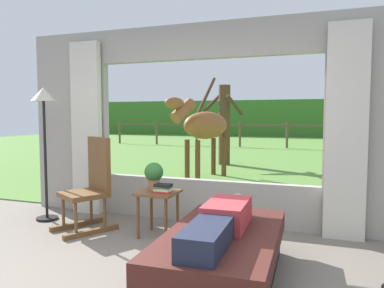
% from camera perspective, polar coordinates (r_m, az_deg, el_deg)
% --- Properties ---
extents(back_wall_with_window, '(5.20, 0.12, 2.55)m').
position_cam_1_polar(back_wall_with_window, '(4.78, 1.86, 2.78)').
color(back_wall_with_window, '#9E998E').
rests_on(back_wall_with_window, ground_plane).
extents(curtain_panel_left, '(0.44, 0.10, 2.40)m').
position_cam_1_polar(curtain_panel_left, '(5.42, -15.89, 2.29)').
color(curtain_panel_left, beige).
rests_on(curtain_panel_left, ground_plane).
extents(curtain_panel_right, '(0.44, 0.10, 2.40)m').
position_cam_1_polar(curtain_panel_right, '(4.42, 22.62, 1.67)').
color(curtain_panel_right, beige).
rests_on(curtain_panel_right, ground_plane).
extents(outdoor_pasture_lawn, '(36.00, 21.68, 0.02)m').
position_cam_1_polar(outdoor_pasture_lawn, '(15.58, 14.19, -0.79)').
color(outdoor_pasture_lawn, '#568438').
rests_on(outdoor_pasture_lawn, ground_plane).
extents(distant_hill_ridge, '(36.00, 2.00, 2.40)m').
position_cam_1_polar(distant_hill_ridge, '(25.33, 16.38, 3.81)').
color(distant_hill_ridge, '#396E28').
rests_on(distant_hill_ridge, ground_plane).
extents(recliner_sofa, '(0.96, 1.73, 0.42)m').
position_cam_1_polar(recliner_sofa, '(3.26, 4.71, -16.60)').
color(recliner_sofa, black).
rests_on(recliner_sofa, ground_plane).
extents(reclining_person, '(0.36, 1.43, 0.22)m').
position_cam_1_polar(reclining_person, '(3.11, 4.50, -11.70)').
color(reclining_person, '#B23338').
rests_on(reclining_person, recliner_sofa).
extents(rocking_chair, '(0.74, 0.82, 1.12)m').
position_cam_1_polar(rocking_chair, '(4.68, -15.22, -6.07)').
color(rocking_chair, brown).
rests_on(rocking_chair, ground_plane).
extents(side_table, '(0.44, 0.44, 0.52)m').
position_cam_1_polar(side_table, '(4.31, -5.22, -8.47)').
color(side_table, brown).
rests_on(side_table, ground_plane).
extents(potted_plant, '(0.22, 0.22, 0.32)m').
position_cam_1_polar(potted_plant, '(4.34, -5.88, -4.65)').
color(potted_plant, '#9E6042').
rests_on(potted_plant, side_table).
extents(book_stack, '(0.20, 0.16, 0.10)m').
position_cam_1_polar(book_stack, '(4.19, -4.47, -6.81)').
color(book_stack, '#B22D28').
rests_on(book_stack, side_table).
extents(floor_lamp_left, '(0.32, 0.32, 1.75)m').
position_cam_1_polar(floor_lamp_left, '(5.23, -21.79, 4.40)').
color(floor_lamp_left, black).
rests_on(floor_lamp_left, ground_plane).
extents(horse, '(1.12, 1.77, 1.73)m').
position_cam_1_polar(horse, '(8.06, 1.76, 2.77)').
color(horse, brown).
rests_on(horse, outdoor_pasture_lawn).
extents(pasture_tree, '(1.10, 1.21, 2.48)m').
position_cam_1_polar(pasture_tree, '(10.37, 4.85, 3.37)').
color(pasture_tree, '#4C3823').
rests_on(pasture_tree, outdoor_pasture_lawn).
extents(pasture_fence_line, '(16.10, 0.10, 1.10)m').
position_cam_1_polar(pasture_fence_line, '(16.00, 14.40, 1.98)').
color(pasture_fence_line, brown).
rests_on(pasture_fence_line, outdoor_pasture_lawn).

